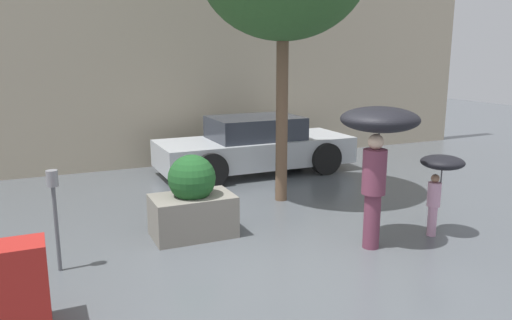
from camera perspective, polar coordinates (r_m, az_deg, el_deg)
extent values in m
plane|color=#51565B|center=(6.59, 2.32, -12.03)|extent=(40.00, 40.00, 0.00)
cube|color=#B7A88E|center=(12.18, -11.57, 13.39)|extent=(18.00, 0.30, 6.00)
cube|color=gray|center=(7.56, -7.23, -6.33)|extent=(1.21, 0.76, 0.62)
sphere|color=#1E5123|center=(7.40, -7.35, -2.09)|extent=(0.71, 0.71, 0.71)
cylinder|color=brown|center=(7.21, 13.09, -6.78)|extent=(0.23, 0.23, 0.79)
cylinder|color=brown|center=(7.02, 13.37, -1.32)|extent=(0.33, 0.33, 0.62)
sphere|color=beige|center=(6.94, 13.54, 2.05)|extent=(0.21, 0.21, 0.21)
cylinder|color=#4C4C51|center=(7.09, 13.83, 1.83)|extent=(0.02, 0.02, 0.67)
ellipsoid|color=black|center=(7.03, 13.97, 4.53)|extent=(1.08, 1.08, 0.35)
cylinder|color=#D199B7|center=(7.98, 19.47, -6.57)|extent=(0.13, 0.13, 0.46)
cylinder|color=#D199B7|center=(7.86, 19.68, -3.72)|extent=(0.19, 0.19, 0.36)
sphere|color=#997056|center=(7.80, 19.81, -1.99)|extent=(0.12, 0.12, 0.12)
cylinder|color=#4C4C51|center=(7.82, 20.41, -1.92)|extent=(0.02, 0.02, 0.47)
ellipsoid|color=black|center=(7.77, 20.54, -0.25)|extent=(0.63, 0.63, 0.20)
cube|color=#B7BCC1|center=(11.38, -0.10, 1.02)|extent=(4.42, 1.71, 0.59)
cube|color=#2D333D|center=(11.28, -0.10, 3.71)|extent=(2.00, 1.44, 0.49)
cylinder|color=black|center=(10.15, -5.21, -1.17)|extent=(0.72, 0.23, 0.72)
cylinder|color=black|center=(11.71, -7.91, 0.56)|extent=(0.72, 0.23, 0.72)
cylinder|color=black|center=(11.32, 7.98, 0.16)|extent=(0.72, 0.23, 0.72)
cylinder|color=black|center=(12.73, 3.97, 1.60)|extent=(0.72, 0.23, 0.72)
cylinder|color=brown|center=(9.04, 2.98, 5.60)|extent=(0.22, 0.22, 3.33)
cylinder|color=#595B60|center=(6.73, -21.82, -7.34)|extent=(0.05, 0.05, 1.10)
cylinder|color=gray|center=(6.55, -22.27, -1.95)|extent=(0.14, 0.14, 0.20)
cube|color=#B2231E|center=(5.57, -25.22, -12.90)|extent=(0.50, 0.44, 0.90)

